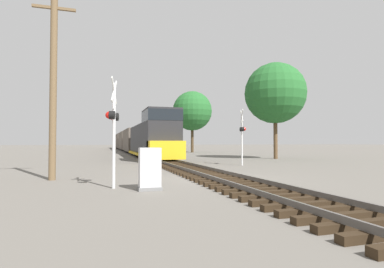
# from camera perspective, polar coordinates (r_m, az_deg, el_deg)

# --- Properties ---
(ground_plane) EXTENTS (400.00, 400.00, 0.00)m
(ground_plane) POSITION_cam_1_polar(r_m,az_deg,el_deg) (13.69, 4.55, -8.52)
(ground_plane) COLOR #666059
(rail_track_bed) EXTENTS (2.60, 160.00, 0.31)m
(rail_track_bed) POSITION_cam_1_polar(r_m,az_deg,el_deg) (13.67, 4.55, -7.96)
(rail_track_bed) COLOR black
(rail_track_bed) RESTS_ON ground
(freight_train) EXTENTS (2.91, 73.25, 4.51)m
(freight_train) POSITION_cam_1_polar(r_m,az_deg,el_deg) (58.66, -12.06, -1.29)
(freight_train) COLOR #232326
(freight_train) RESTS_ON ground
(crossing_signal_near) EXTENTS (0.51, 1.01, 3.97)m
(crossing_signal_near) POSITION_cam_1_polar(r_m,az_deg,el_deg) (11.15, -14.77, 2.17)
(crossing_signal_near) COLOR silver
(crossing_signal_near) RESTS_ON ground
(crossing_signal_far) EXTENTS (0.56, 1.01, 4.00)m
(crossing_signal_far) POSITION_cam_1_polar(r_m,az_deg,el_deg) (21.79, 9.56, 0.45)
(crossing_signal_far) COLOR silver
(crossing_signal_far) RESTS_ON ground
(relay_cabinet) EXTENTS (0.80, 0.54, 1.47)m
(relay_cabinet) POSITION_cam_1_polar(r_m,az_deg,el_deg) (10.50, -8.05, -6.66)
(relay_cabinet) COLOR slate
(relay_cabinet) RESTS_ON ground
(utility_pole) EXTENTS (1.80, 0.30, 8.22)m
(utility_pole) POSITION_cam_1_polar(r_m,az_deg,el_deg) (14.71, -24.92, 8.65)
(utility_pole) COLOR brown
(utility_pole) RESTS_ON ground
(tree_far_right) EXTENTS (6.14, 6.14, 9.71)m
(tree_far_right) POSITION_cam_1_polar(r_m,az_deg,el_deg) (31.67, 15.56, 7.48)
(tree_far_right) COLOR brown
(tree_far_right) RESTS_ON ground
(tree_mid_background) EXTENTS (6.50, 6.50, 10.11)m
(tree_mid_background) POSITION_cam_1_polar(r_m,az_deg,el_deg) (49.58, 0.05, 4.40)
(tree_mid_background) COLOR #473521
(tree_mid_background) RESTS_ON ground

